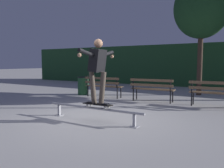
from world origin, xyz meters
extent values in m
plane|color=#ADAAA8|center=(0.00, 0.00, 0.00)|extent=(90.00, 90.00, 0.00)
cube|color=#234C28|center=(0.00, 9.66, 1.28)|extent=(24.00, 1.20, 2.56)
cylinder|color=#9E9EA3|center=(0.00, -0.26, 0.31)|extent=(2.75, 0.06, 0.06)
cube|color=#9E9EA3|center=(-1.13, -0.26, 0.14)|extent=(0.06, 0.06, 0.28)
cube|color=#9E9EA3|center=(-1.13, -0.26, 0.01)|extent=(0.18, 0.18, 0.01)
cube|color=#9E9EA3|center=(1.13, -0.26, 0.14)|extent=(0.06, 0.06, 0.28)
cube|color=#9E9EA3|center=(1.13, -0.26, 0.01)|extent=(0.18, 0.18, 0.01)
cube|color=black|center=(0.14, -0.26, 0.42)|extent=(0.78, 0.22, 0.02)
cube|color=black|center=(0.14, -0.26, 0.43)|extent=(0.77, 0.21, 0.00)
cube|color=#9E9EA3|center=(0.41, -0.27, 0.40)|extent=(0.05, 0.17, 0.02)
cube|color=#9E9EA3|center=(-0.12, -0.26, 0.40)|extent=(0.05, 0.17, 0.02)
cylinder|color=beige|center=(0.41, -0.35, 0.37)|extent=(0.05, 0.03, 0.05)
cylinder|color=beige|center=(0.41, -0.19, 0.37)|extent=(0.05, 0.03, 0.05)
cylinder|color=beige|center=(-0.12, -0.34, 0.37)|extent=(0.05, 0.03, 0.05)
cylinder|color=beige|center=(-0.12, -0.18, 0.37)|extent=(0.05, 0.03, 0.05)
cube|color=black|center=(0.32, -0.27, 0.45)|extent=(0.26, 0.11, 0.03)
cube|color=black|center=(-0.04, -0.26, 0.45)|extent=(0.26, 0.11, 0.03)
cylinder|color=#473D33|center=(0.28, -0.27, 0.82)|extent=(0.21, 0.13, 0.79)
cylinder|color=#473D33|center=(0.00, -0.26, 0.82)|extent=(0.21, 0.13, 0.79)
cube|color=black|center=(0.14, -0.26, 1.48)|extent=(0.34, 0.37, 0.57)
cylinder|color=black|center=(0.13, -0.64, 1.64)|extent=(0.10, 0.61, 0.21)
cylinder|color=black|center=(0.15, 0.12, 1.64)|extent=(0.10, 0.61, 0.21)
sphere|color=#A37556|center=(0.13, -0.92, 1.59)|extent=(0.09, 0.09, 0.09)
sphere|color=#A37556|center=(0.16, 0.40, 1.59)|extent=(0.09, 0.09, 0.09)
sphere|color=#A37556|center=(0.17, -0.26, 1.88)|extent=(0.21, 0.21, 0.21)
cube|color=black|center=(-1.20, 3.38, 0.22)|extent=(0.04, 0.04, 0.44)
cube|color=black|center=(-1.19, 3.06, 0.22)|extent=(0.04, 0.04, 0.44)
cube|color=black|center=(-1.18, 3.02, 0.66)|extent=(0.04, 0.04, 0.44)
cube|color=black|center=(-2.60, 3.33, 0.22)|extent=(0.04, 0.04, 0.44)
cube|color=black|center=(-2.59, 3.01, 0.22)|extent=(0.04, 0.04, 0.44)
cube|color=black|center=(-2.59, 2.97, 0.66)|extent=(0.04, 0.04, 0.44)
cube|color=brown|center=(-1.90, 3.33, 0.46)|extent=(1.60, 0.14, 0.04)
cube|color=brown|center=(-1.89, 3.19, 0.46)|extent=(1.60, 0.14, 0.04)
cube|color=brown|center=(-1.89, 3.05, 0.46)|extent=(1.60, 0.14, 0.04)
cube|color=brown|center=(-1.89, 2.98, 0.62)|extent=(1.60, 0.09, 0.09)
cube|color=brown|center=(-1.89, 2.98, 0.80)|extent=(1.60, 0.09, 0.09)
cube|color=black|center=(0.94, 3.38, 0.22)|extent=(0.04, 0.04, 0.44)
cube|color=black|center=(0.95, 3.06, 0.22)|extent=(0.04, 0.04, 0.44)
cube|color=black|center=(0.95, 3.02, 0.66)|extent=(0.04, 0.04, 0.44)
cube|color=black|center=(-0.47, 3.33, 0.22)|extent=(0.04, 0.04, 0.44)
cube|color=black|center=(-0.46, 3.01, 0.22)|extent=(0.04, 0.04, 0.44)
cube|color=black|center=(-0.46, 2.97, 0.66)|extent=(0.04, 0.04, 0.44)
cube|color=brown|center=(0.23, 3.33, 0.46)|extent=(1.60, 0.14, 0.04)
cube|color=brown|center=(0.24, 3.19, 0.46)|extent=(1.60, 0.14, 0.04)
cube|color=brown|center=(0.24, 3.05, 0.46)|extent=(1.60, 0.14, 0.04)
cube|color=brown|center=(0.24, 2.98, 0.62)|extent=(1.60, 0.09, 0.09)
cube|color=brown|center=(0.24, 2.98, 0.80)|extent=(1.60, 0.09, 0.09)
cube|color=black|center=(1.66, 3.33, 0.22)|extent=(0.04, 0.04, 0.44)
cube|color=black|center=(1.67, 3.01, 0.22)|extent=(0.04, 0.04, 0.44)
cube|color=black|center=(1.67, 2.97, 0.66)|extent=(0.04, 0.04, 0.44)
cube|color=brown|center=(2.37, 3.33, 0.46)|extent=(1.60, 0.14, 0.04)
cube|color=brown|center=(2.37, 3.19, 0.46)|extent=(1.60, 0.14, 0.04)
cube|color=brown|center=(2.37, 3.05, 0.46)|extent=(1.60, 0.14, 0.04)
cube|color=brown|center=(2.38, 2.98, 0.62)|extent=(1.60, 0.09, 0.09)
cube|color=brown|center=(2.38, 2.98, 0.80)|extent=(1.60, 0.09, 0.09)
cylinder|color=#3D2D23|center=(1.38, 5.91, 1.39)|extent=(0.22, 0.22, 2.77)
ellipsoid|color=#193D1E|center=(1.38, 5.91, 3.78)|extent=(2.36, 2.36, 2.60)
cylinder|color=#23562D|center=(-3.15, 3.39, 0.39)|extent=(0.48, 0.48, 0.78)
torus|color=black|center=(-3.15, 3.39, 0.78)|extent=(0.52, 0.52, 0.04)
camera|label=1|loc=(3.27, -4.84, 1.42)|focal=37.00mm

